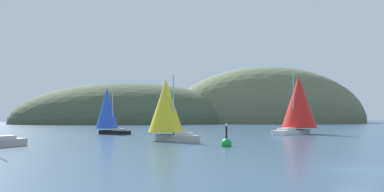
% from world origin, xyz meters
% --- Properties ---
extents(ground_plane, '(360.00, 360.00, 0.00)m').
position_xyz_m(ground_plane, '(0.00, 0.00, 0.00)').
color(ground_plane, '#2D4760').
extents(headland_right, '(82.29, 44.00, 43.95)m').
position_xyz_m(headland_right, '(60.00, 135.00, 0.00)').
color(headland_right, '#5B6647').
rests_on(headland_right, ground_plane).
extents(headland_center, '(82.81, 44.00, 29.04)m').
position_xyz_m(headland_center, '(5.00, 135.00, 0.00)').
color(headland_center, '#425138').
rests_on(headland_center, ground_plane).
extents(sailboat_red_spinnaker, '(10.71, 8.89, 10.47)m').
position_xyz_m(sailboat_red_spinnaker, '(21.12, 44.46, 5.26)').
color(sailboat_red_spinnaker, white).
rests_on(sailboat_red_spinnaker, ground_plane).
extents(sailboat_yellow_sail, '(6.49, 7.80, 8.32)m').
position_xyz_m(sailboat_yellow_sail, '(-4.81, 31.73, 4.21)').
color(sailboat_yellow_sail, '#B7B2A8').
rests_on(sailboat_yellow_sail, ground_plane).
extents(sailboat_blue_spinnaker, '(6.38, 7.18, 8.07)m').
position_xyz_m(sailboat_blue_spinnaker, '(-10.25, 53.86, 4.14)').
color(sailboat_blue_spinnaker, black).
rests_on(sailboat_blue_spinnaker, ground_plane).
extents(channel_buoy, '(1.10, 1.10, 2.64)m').
position_xyz_m(channel_buoy, '(-0.92, 20.36, 0.37)').
color(channel_buoy, green).
rests_on(channel_buoy, ground_plane).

